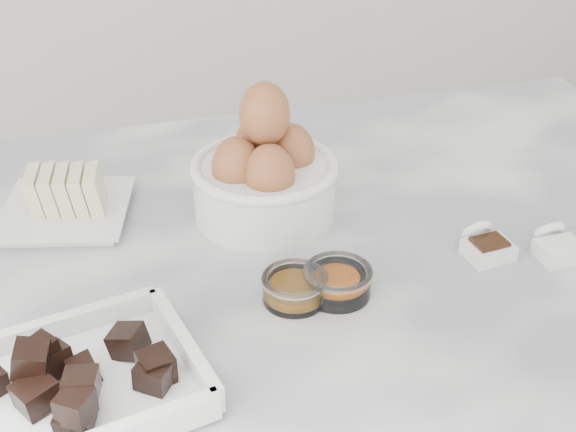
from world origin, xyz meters
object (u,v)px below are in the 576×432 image
Objects in this scene: butter_plate at (62,201)px; honey_bowl at (295,287)px; zest_bowl at (338,281)px; egg_bowl at (264,174)px; vanilla_spoon at (486,245)px; salt_spoon at (557,245)px; sugar_ramekin at (260,191)px; chocolate_dish at (70,381)px.

honey_bowl is (0.23, -0.23, -0.01)m from butter_plate.
zest_bowl is (0.27, -0.23, -0.01)m from butter_plate.
egg_bowl reaches higher than vanilla_spoon.
egg_bowl is (0.24, -0.06, 0.03)m from butter_plate.
egg_bowl reaches higher than honey_bowl.
vanilla_spoon is at bearing 8.22° from zest_bowl.
egg_bowl is 0.18m from honey_bowl.
zest_bowl is 1.12× the size of vanilla_spoon.
salt_spoon is at bearing -30.38° from egg_bowl.
sugar_ramekin is 1.26× the size of honey_bowl.
honey_bowl is at bearing -92.35° from sugar_ramekin.
chocolate_dish is 3.47× the size of zest_bowl.
chocolate_dish is 0.29m from zest_bowl.
chocolate_dish reaches higher than zest_bowl.
chocolate_dish is 1.44× the size of egg_bowl.
chocolate_dish is at bearing -170.37° from salt_spoon.
vanilla_spoon is at bearing 163.64° from salt_spoon.
chocolate_dish is 4.16× the size of salt_spoon.
salt_spoon reaches higher than honey_bowl.
honey_bowl is 0.05m from zest_bowl.
egg_bowl is at bearing -13.37° from butter_plate.
egg_bowl is at bearing 86.23° from honey_bowl.
salt_spoon is (0.30, -0.18, -0.02)m from sugar_ramekin.
honey_bowl is at bearing -174.01° from vanilla_spoon.
chocolate_dish is 0.25m from honey_bowl.
zest_bowl is (0.05, -0.00, 0.00)m from honey_bowl.
chocolate_dish reaches higher than honey_bowl.
sugar_ramekin is at bearing 87.65° from honey_bowl.
sugar_ramekin is 0.18m from honey_bowl.
butter_plate reaches higher than sugar_ramekin.
sugar_ramekin is 1.20× the size of zest_bowl.
zest_bowl is (0.27, 0.09, -0.01)m from chocolate_dish.
honey_bowl is 0.95× the size of zest_bowl.
vanilla_spoon is (0.46, 0.11, -0.01)m from chocolate_dish.
egg_bowl is (0.24, 0.26, 0.03)m from chocolate_dish.
honey_bowl is (-0.01, -0.18, -0.01)m from sugar_ramekin.
chocolate_dish is at bearing -90.55° from butter_plate.
vanilla_spoon and salt_spoon have the same top height.
chocolate_dish is 0.47m from vanilla_spoon.
vanilla_spoon reaches higher than zest_bowl.
salt_spoon is (0.08, -0.02, -0.00)m from vanilla_spoon.
egg_bowl is at bearing -59.13° from sugar_ramekin.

